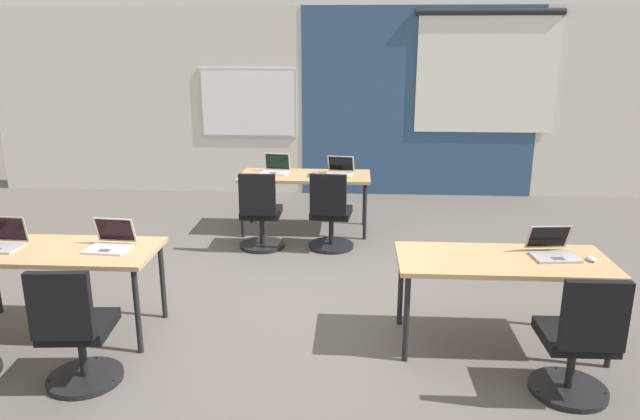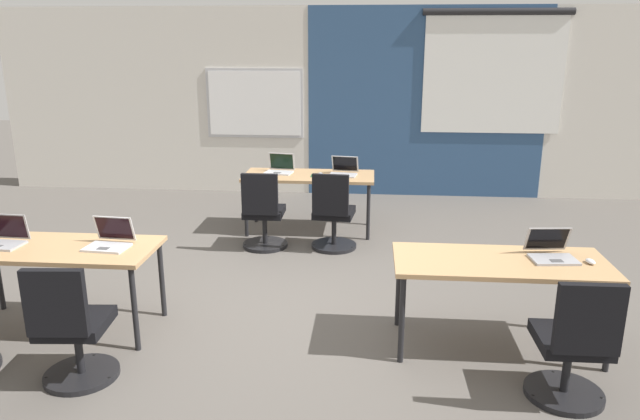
% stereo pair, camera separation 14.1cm
% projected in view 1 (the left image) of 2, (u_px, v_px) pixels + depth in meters
% --- Properties ---
extents(ground_plane, '(24.00, 24.00, 0.00)m').
position_uv_depth(ground_plane, '(285.00, 305.00, 5.36)').
color(ground_plane, '#56514C').
extents(back_wall_assembly, '(10.00, 0.27, 2.80)m').
position_uv_depth(back_wall_assembly, '(320.00, 102.00, 8.99)').
color(back_wall_assembly, silver).
rests_on(back_wall_assembly, ground).
extents(desk_near_left, '(1.60, 0.70, 0.72)m').
position_uv_depth(desk_near_left, '(56.00, 256.00, 4.70)').
color(desk_near_left, tan).
rests_on(desk_near_left, ground).
extents(desk_near_right, '(1.60, 0.70, 0.72)m').
position_uv_depth(desk_near_right, '(503.00, 266.00, 4.50)').
color(desk_near_right, tan).
rests_on(desk_near_right, ground).
extents(desk_far_center, '(1.60, 0.70, 0.72)m').
position_uv_depth(desk_far_center, '(305.00, 179.00, 7.28)').
color(desk_far_center, tan).
rests_on(desk_far_center, ground).
extents(laptop_near_left_inner, '(0.35, 0.32, 0.23)m').
position_uv_depth(laptop_near_left_inner, '(110.00, 242.00, 4.68)').
color(laptop_near_left_inner, silver).
rests_on(laptop_near_left_inner, desk_near_left).
extents(chair_near_left_inner, '(0.52, 0.56, 0.92)m').
position_uv_depth(chair_near_left_inner, '(76.00, 337.00, 4.00)').
color(chair_near_left_inner, black).
rests_on(chair_near_left_inner, ground).
extents(laptop_far_left, '(0.37, 0.33, 0.23)m').
position_uv_depth(laptop_far_left, '(275.00, 169.00, 7.36)').
color(laptop_far_left, silver).
rests_on(laptop_far_left, desk_far_center).
extents(chair_far_left, '(0.52, 0.54, 0.92)m').
position_uv_depth(chair_far_left, '(261.00, 217.00, 6.70)').
color(chair_far_left, black).
rests_on(chair_far_left, ground).
extents(laptop_near_right_end, '(0.36, 0.35, 0.22)m').
position_uv_depth(laptop_near_right_end, '(553.00, 250.00, 4.52)').
color(laptop_near_right_end, '#9E9EA3').
rests_on(laptop_near_right_end, desk_near_right).
extents(mouse_near_right_end, '(0.08, 0.11, 0.03)m').
position_uv_depth(mouse_near_right_end, '(591.00, 259.00, 4.42)').
color(mouse_near_right_end, silver).
rests_on(mouse_near_right_end, desk_near_right).
extents(chair_near_right_end, '(0.52, 0.54, 0.92)m').
position_uv_depth(chair_near_right_end, '(578.00, 348.00, 3.87)').
color(chair_near_right_end, black).
rests_on(chair_near_right_end, ground).
extents(laptop_far_right, '(0.37, 0.36, 0.22)m').
position_uv_depth(laptop_far_right, '(340.00, 171.00, 7.25)').
color(laptop_far_right, '#B7B7BC').
rests_on(laptop_far_right, desk_far_center).
extents(mousepad_far_right, '(0.22, 0.19, 0.00)m').
position_uv_depth(mousepad_far_right, '(316.00, 176.00, 7.21)').
color(mousepad_far_right, '#23512D').
rests_on(mousepad_far_right, desk_far_center).
extents(mouse_far_right, '(0.09, 0.11, 0.03)m').
position_uv_depth(mouse_far_right, '(316.00, 174.00, 7.20)').
color(mouse_far_right, '#B2B2B7').
rests_on(mouse_far_right, mousepad_far_right).
extents(chair_far_right, '(0.52, 0.56, 0.92)m').
position_uv_depth(chair_far_right, '(330.00, 218.00, 6.69)').
color(chair_far_right, black).
rests_on(chair_far_right, ground).
extents(laptop_near_left_end, '(0.35, 0.29, 0.24)m').
position_uv_depth(laptop_near_left_end, '(2.00, 241.00, 4.71)').
color(laptop_near_left_end, '#9E9EA3').
rests_on(laptop_near_left_end, desk_near_left).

